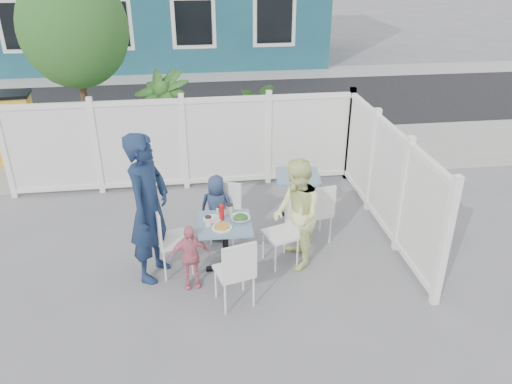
{
  "coord_description": "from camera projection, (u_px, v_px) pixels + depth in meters",
  "views": [
    {
      "loc": [
        0.25,
        -5.63,
        3.87
      ],
      "look_at": [
        1.04,
        0.22,
        0.91
      ],
      "focal_mm": 35.0,
      "sensor_mm": 36.0,
      "label": 1
    }
  ],
  "objects": [
    {
      "name": "near_sidewalk",
      "position": [
        181.0,
        157.0,
        10.06
      ],
      "size": [
        24.0,
        2.6,
        0.01
      ],
      "primitive_type": "cube",
      "color": "gray",
      "rests_on": "ground"
    },
    {
      "name": "toddler",
      "position": [
        190.0,
        257.0,
        6.1
      ],
      "size": [
        0.53,
        0.28,
        0.86
      ],
      "primitive_type": "imported",
      "rotation": [
        0.0,
        0.0,
        0.14
      ],
      "color": "pink",
      "rests_on": "ground"
    },
    {
      "name": "salad_bowl",
      "position": [
        241.0,
        219.0,
        6.32
      ],
      "size": [
        0.24,
        0.24,
        0.06
      ],
      "primitive_type": "imported",
      "color": "white",
      "rests_on": "main_table"
    },
    {
      "name": "fence_back",
      "position": [
        184.0,
        145.0,
        8.48
      ],
      "size": [
        5.86,
        0.08,
        1.6
      ],
      "color": "white",
      "rests_on": "ground"
    },
    {
      "name": "utility_cabinet",
      "position": [
        15.0,
        130.0,
        9.57
      ],
      "size": [
        0.75,
        0.57,
        1.31
      ],
      "primitive_type": "cube",
      "rotation": [
        0.0,
        0.0,
        0.09
      ],
      "color": "gold",
      "rests_on": "ground"
    },
    {
      "name": "far_sidewalk",
      "position": [
        181.0,
        77.0,
        16.08
      ],
      "size": [
        24.0,
        1.6,
        0.01
      ],
      "primitive_type": "cube",
      "color": "gray",
      "rests_on": "ground"
    },
    {
      "name": "coffee_cup_b",
      "position": [
        230.0,
        210.0,
        6.46
      ],
      "size": [
        0.08,
        0.08,
        0.13
      ],
      "primitive_type": "cylinder",
      "color": "beige",
      "rests_on": "main_table"
    },
    {
      "name": "potted_shrub_b",
      "position": [
        277.0,
        132.0,
        9.24
      ],
      "size": [
        1.59,
        1.47,
        1.47
      ],
      "primitive_type": "imported",
      "rotation": [
        0.0,
        0.0,
        3.43
      ],
      "color": "#25541F",
      "rests_on": "ground"
    },
    {
      "name": "pepper_shaker",
      "position": [
        218.0,
        209.0,
        6.52
      ],
      "size": [
        0.03,
        0.03,
        0.07
      ],
      "primitive_type": "cylinder",
      "color": "black",
      "rests_on": "main_table"
    },
    {
      "name": "plate_side",
      "position": [
        212.0,
        219.0,
        6.35
      ],
      "size": [
        0.23,
        0.23,
        0.02
      ],
      "primitive_type": "cylinder",
      "color": "white",
      "rests_on": "main_table"
    },
    {
      "name": "fence_right",
      "position": [
        386.0,
        180.0,
        7.23
      ],
      "size": [
        0.08,
        3.66,
        1.6
      ],
      "rotation": [
        0.0,
        0.0,
        1.57
      ],
      "color": "white",
      "rests_on": "ground"
    },
    {
      "name": "coffee_cup_a",
      "position": [
        208.0,
        221.0,
        6.19
      ],
      "size": [
        0.08,
        0.08,
        0.12
      ],
      "primitive_type": "cylinder",
      "color": "beige",
      "rests_on": "main_table"
    },
    {
      "name": "chair_near",
      "position": [
        236.0,
        269.0,
        5.71
      ],
      "size": [
        0.5,
        0.49,
        0.91
      ],
      "rotation": [
        0.0,
        0.0,
        0.27
      ],
      "color": "white",
      "rests_on": "ground"
    },
    {
      "name": "boy",
      "position": [
        217.0,
        208.0,
        7.1
      ],
      "size": [
        0.54,
        0.42,
        0.98
      ],
      "primitive_type": "imported",
      "rotation": [
        0.0,
        0.0,
        2.91
      ],
      "color": "navy",
      "rests_on": "ground"
    },
    {
      "name": "chair_back",
      "position": [
        226.0,
        208.0,
        7.08
      ],
      "size": [
        0.5,
        0.5,
        0.86
      ],
      "rotation": [
        0.0,
        0.0,
        2.74
      ],
      "color": "white",
      "rests_on": "ground"
    },
    {
      "name": "potted_shrub_a",
      "position": [
        164.0,
        124.0,
        8.99
      ],
      "size": [
        1.49,
        1.49,
        1.89
      ],
      "primitive_type": "imported",
      "rotation": [
        0.0,
        0.0,
        5.56
      ],
      "color": "#25541F",
      "rests_on": "ground"
    },
    {
      "name": "salt_shaker",
      "position": [
        218.0,
        210.0,
        6.5
      ],
      "size": [
        0.03,
        0.03,
        0.07
      ],
      "primitive_type": "cylinder",
      "color": "white",
      "rests_on": "main_table"
    },
    {
      "name": "ground",
      "position": [
        182.0,
        265.0,
        6.69
      ],
      "size": [
        80.0,
        80.0,
        0.0
      ],
      "primitive_type": "plane",
      "color": "slate"
    },
    {
      "name": "chair_left",
      "position": [
        167.0,
        235.0,
        6.31
      ],
      "size": [
        0.52,
        0.53,
        0.97
      ],
      "rotation": [
        0.0,
        0.0,
        -1.31
      ],
      "color": "white",
      "rests_on": "ground"
    },
    {
      "name": "street",
      "position": [
        181.0,
        104.0,
        13.34
      ],
      "size": [
        24.0,
        5.0,
        0.01
      ],
      "primitive_type": "cube",
      "color": "black",
      "rests_on": "ground"
    },
    {
      "name": "spare_table",
      "position": [
        297.0,
        184.0,
        7.68
      ],
      "size": [
        0.73,
        0.73,
        0.7
      ],
      "rotation": [
        0.0,
        0.0,
        -0.12
      ],
      "color": "#4A6691",
      "rests_on": "ground"
    },
    {
      "name": "ketchup_bottle",
      "position": [
        222.0,
        213.0,
        6.31
      ],
      "size": [
        0.06,
        0.06,
        0.2
      ],
      "primitive_type": "cylinder",
      "color": "red",
      "rests_on": "main_table"
    },
    {
      "name": "chair_spare",
      "position": [
        317.0,
        209.0,
        6.98
      ],
      "size": [
        0.48,
        0.47,
        0.92
      ],
      "rotation": [
        0.0,
        0.0,
        0.18
      ],
      "color": "white",
      "rests_on": "ground"
    },
    {
      "name": "chair_right",
      "position": [
        286.0,
        227.0,
        6.55
      ],
      "size": [
        0.5,
        0.51,
        0.9
      ],
      "rotation": [
        0.0,
        0.0,
        1.89
      ],
      "color": "white",
      "rests_on": "ground"
    },
    {
      "name": "woman",
      "position": [
        297.0,
        215.0,
        6.39
      ],
      "size": [
        0.59,
        0.75,
        1.49
      ],
      "primitive_type": "imported",
      "rotation": [
        0.0,
        0.0,
        -1.53
      ],
      "color": "#E3F551",
      "rests_on": "ground"
    },
    {
      "name": "main_table",
      "position": [
        225.0,
        233.0,
        6.36
      ],
      "size": [
        0.69,
        0.69,
        0.71
      ],
      "rotation": [
        0.0,
        0.0,
        -0.03
      ],
      "color": "#4A6691",
      "rests_on": "ground"
    },
    {
      "name": "man",
      "position": [
        149.0,
        208.0,
        6.09
      ],
      "size": [
        0.71,
        0.83,
        1.94
      ],
      "primitive_type": "imported",
      "rotation": [
        0.0,
        0.0,
        1.17
      ],
      "color": "#162645",
      "rests_on": "ground"
    },
    {
      "name": "plate_main",
      "position": [
        222.0,
        228.0,
        6.16
      ],
      "size": [
        0.25,
        0.25,
        0.02
      ],
      "primitive_type": "cylinder",
      "color": "white",
      "rests_on": "main_table"
    },
    {
      "name": "tree",
      "position": [
        74.0,
        29.0,
        8.26
      ],
      "size": [
        1.8,
        1.62,
        3.59
      ],
      "color": "#382316",
      "rests_on": "ground"
    }
  ]
}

